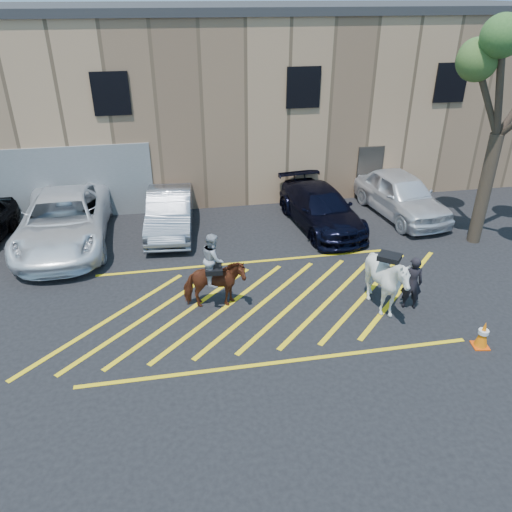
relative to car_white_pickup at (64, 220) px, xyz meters
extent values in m
plane|color=black|center=(5.91, -4.75, -0.86)|extent=(90.00, 90.00, 0.00)
imported|color=white|center=(0.00, 0.00, 0.00)|extent=(2.94, 6.22, 1.72)
imported|color=gray|center=(3.60, 0.39, -0.12)|extent=(1.92, 4.59, 1.47)
imported|color=black|center=(9.10, -0.23, -0.15)|extent=(2.55, 5.10, 1.42)
imported|color=white|center=(12.46, 0.28, -0.03)|extent=(2.58, 5.08, 1.66)
imported|color=black|center=(9.94, -5.89, -0.07)|extent=(0.66, 0.53, 1.57)
cube|color=tan|center=(5.91, 7.25, 2.64)|extent=(32.00, 10.00, 7.00)
cube|color=#2D2D30|center=(5.91, 7.25, 6.29)|extent=(32.20, 10.20, 0.30)
cube|color=black|center=(1.91, 2.21, 3.74)|extent=(1.30, 0.08, 1.50)
cube|color=black|center=(8.91, 2.21, 3.74)|extent=(1.30, 0.08, 1.50)
cube|color=black|center=(14.91, 2.21, 3.74)|extent=(1.30, 0.08, 1.50)
cube|color=#38332D|center=(11.91, 2.21, 0.24)|extent=(1.10, 0.08, 2.20)
cube|color=yellow|center=(1.71, -5.05, -0.85)|extent=(4.20, 4.20, 0.01)
cube|color=yellow|center=(2.76, -5.05, -0.85)|extent=(4.20, 4.20, 0.01)
cube|color=yellow|center=(3.81, -5.05, -0.85)|extent=(4.20, 4.20, 0.01)
cube|color=yellow|center=(4.86, -5.05, -0.85)|extent=(4.20, 4.20, 0.01)
cube|color=yellow|center=(5.91, -5.05, -0.85)|extent=(4.20, 4.20, 0.01)
cube|color=yellow|center=(6.96, -5.05, -0.85)|extent=(4.20, 4.20, 0.01)
cube|color=yellow|center=(8.01, -5.05, -0.85)|extent=(4.20, 4.20, 0.01)
cube|color=yellow|center=(9.06, -5.05, -0.85)|extent=(4.20, 4.20, 0.01)
cube|color=yellow|center=(10.11, -5.05, -0.85)|extent=(4.20, 4.20, 0.01)
cube|color=yellow|center=(5.91, -2.55, -0.85)|extent=(9.50, 0.12, 0.01)
cube|color=yellow|center=(5.91, -7.55, -0.85)|extent=(9.50, 0.12, 0.01)
imported|color=brown|center=(4.64, -4.89, -0.14)|extent=(1.74, 0.87, 1.43)
imported|color=#A0A1AA|center=(4.64, -4.89, 0.65)|extent=(0.59, 0.74, 1.46)
cube|color=black|center=(4.64, -4.89, 0.36)|extent=(0.49, 0.58, 0.14)
imported|color=silver|center=(9.15, -5.95, 0.09)|extent=(2.26, 2.29, 1.89)
cube|color=black|center=(9.15, -5.95, 0.83)|extent=(0.72, 0.71, 0.14)
cube|color=#EE4909|center=(10.93, -7.85, -0.84)|extent=(0.44, 0.44, 0.03)
cone|color=orange|center=(10.93, -7.85, -0.48)|extent=(0.32, 0.32, 0.70)
cylinder|color=white|center=(10.93, -7.85, -0.42)|extent=(0.25, 0.25, 0.10)
cylinder|color=#47392B|center=(14.06, -2.42, 1.04)|extent=(0.44, 0.44, 3.80)
cylinder|color=#4B372E|center=(13.99, -1.56, 3.94)|extent=(0.33, 1.88, 2.34)
cylinder|color=#493D2C|center=(13.45, -2.42, 3.99)|extent=(1.40, 0.20, 2.39)
cylinder|color=#4D3D2F|center=(13.59, -2.70, 4.35)|extent=(1.16, 0.77, 3.11)
sphere|color=#467431|center=(13.91, -0.70, 5.05)|extent=(1.20, 1.20, 1.20)
sphere|color=#446A2D|center=(12.84, -2.42, 5.14)|extent=(1.20, 1.20, 1.20)
sphere|color=#417230|center=(13.11, -2.97, 5.85)|extent=(1.20, 1.20, 1.20)
camera|label=1|loc=(3.65, -16.56, 6.99)|focal=35.00mm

